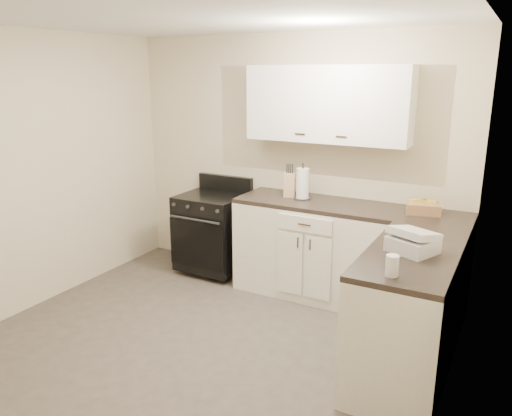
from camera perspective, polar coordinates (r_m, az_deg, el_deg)
The scene contains 19 objects.
floor at distance 4.09m, azimuth -7.31°, elevation -16.22°, with size 3.60×3.60×0.00m, color #473F38.
ceiling at distance 3.51m, azimuth -8.78°, elevation 21.19°, with size 3.60×3.60×0.00m, color white.
wall_back at distance 5.12m, azimuth 4.05°, elevation 5.40°, with size 3.60×3.60×0.00m, color beige.
wall_right at distance 2.95m, azimuth 21.59°, elevation -3.21°, with size 3.60×3.60×0.00m, color beige.
wall_left at distance 4.87m, azimuth -25.35°, elevation 3.42°, with size 3.60×3.60×0.00m, color beige.
base_cabinets_back at distance 4.90m, azimuth 6.94°, elevation -4.83°, with size 1.55×0.60×0.90m, color white.
base_cabinets_right at distance 4.06m, azimuth 17.84°, elevation -9.94°, with size 0.60×1.90×0.90m, color white.
countertop_back at distance 4.76m, azimuth 7.12°, elevation 0.49°, with size 1.55×0.60×0.04m, color black.
countertop_right at distance 3.89m, azimuth 18.40°, elevation -3.65°, with size 0.60×1.90×0.04m, color black.
upper_cabinets at distance 4.76m, azimuth 8.17°, elevation 11.68°, with size 1.55×0.30×0.70m, color white.
stove at distance 5.41m, azimuth -5.08°, elevation -2.72°, with size 0.67×0.57×0.81m, color black.
knife_block at distance 4.90m, azimuth 3.85°, elevation 2.65°, with size 0.11×0.10×0.24m, color #D4AF82.
paper_towel at distance 4.82m, azimuth 5.34°, elevation 2.79°, with size 0.12×0.12×0.30m, color white.
picture_frame at distance 5.10m, azimuth 4.87°, elevation 2.52°, with size 0.10×0.01×0.13m, color black.
wicker_basket at distance 4.55m, azimuth 18.59°, elevation -0.04°, with size 0.28×0.19×0.09m, color #A5794E.
countertop_grill at distance 3.57m, azimuth 17.45°, elevation -4.03°, with size 0.28×0.26×0.10m, color silver.
glass_jar at distance 3.12m, azimuth 15.30°, elevation -6.38°, with size 0.08×0.08×0.13m, color silver.
oven_mitt_near at distance 3.64m, azimuth 11.24°, elevation -11.48°, with size 0.02×0.17×0.29m, color black.
oven_mitt_far at distance 3.88m, azimuth 12.46°, elevation -9.95°, with size 0.02×0.15×0.26m, color black.
Camera 1 is at (2.09, -2.80, 2.13)m, focal length 35.00 mm.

